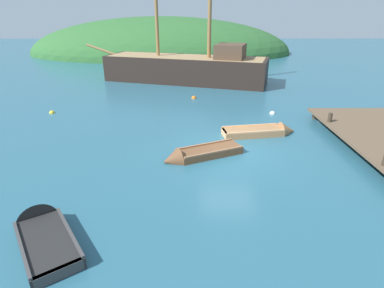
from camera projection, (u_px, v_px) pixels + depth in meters
name	position (u px, v px, depth m)	size (l,w,h in m)	color
ground_plane	(229.00, 151.00, 13.44)	(120.00, 120.00, 0.00)	#285B70
shore_hill	(162.00, 53.00, 45.07)	(36.81, 21.54, 9.89)	#2D602D
sailing_ship	(187.00, 72.00, 26.33)	(16.02, 7.55, 11.39)	black
rowboat_center	(198.00, 155.00, 12.85)	(3.52, 2.27, 0.93)	brown
rowboat_outer_right	(43.00, 235.00, 8.28)	(2.68, 3.14, 1.14)	black
rowboat_far	(264.00, 132.00, 15.24)	(3.75, 1.54, 0.95)	#9E7047
buoy_yellow	(52.00, 113.00, 18.46)	(0.31, 0.31, 0.31)	yellow
buoy_orange	(194.00, 98.00, 21.60)	(0.33, 0.33, 0.33)	orange
buoy_white	(272.00, 114.00, 18.34)	(0.33, 0.33, 0.33)	white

